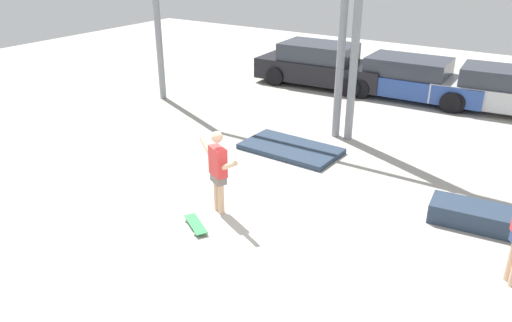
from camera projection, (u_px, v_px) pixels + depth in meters
The scene contains 8 objects.
ground_plane at pixel (229, 219), 9.19m from camera, with size 36.00×36.00×0.00m, color #B2ADA3.
skateboarder at pixel (218, 168), 9.09m from camera, with size 1.30×0.70×1.61m.
skateboard at pixel (196, 224), 8.90m from camera, with size 0.74×0.57×0.08m.
grind_box at pixel (495, 220), 8.81m from camera, with size 2.19×0.70×0.36m, color #28384C.
manual_pad at pixel (291, 149), 12.07m from camera, with size 2.33×1.30×0.13m, color #28384C.
parked_car_black at pixel (321, 65), 17.26m from camera, with size 4.56×2.13×1.44m.
parked_car_blue at pixel (411, 79), 15.87m from camera, with size 4.54×2.03×1.28m.
parked_car_silver at pixel (504, 91), 14.61m from camera, with size 4.14×2.08×1.29m.
Camera 1 is at (4.79, -6.36, 4.75)m, focal length 35.00 mm.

